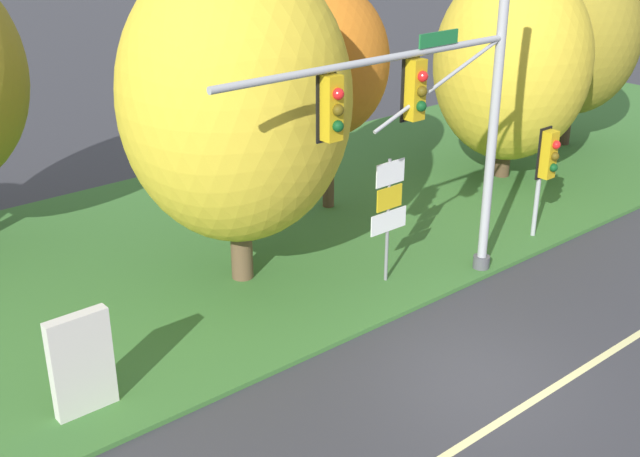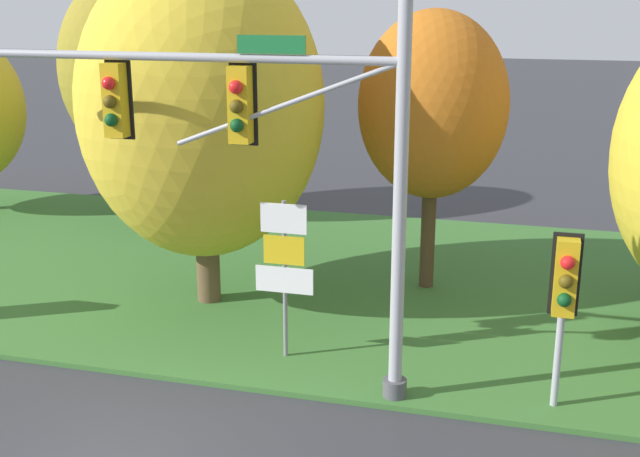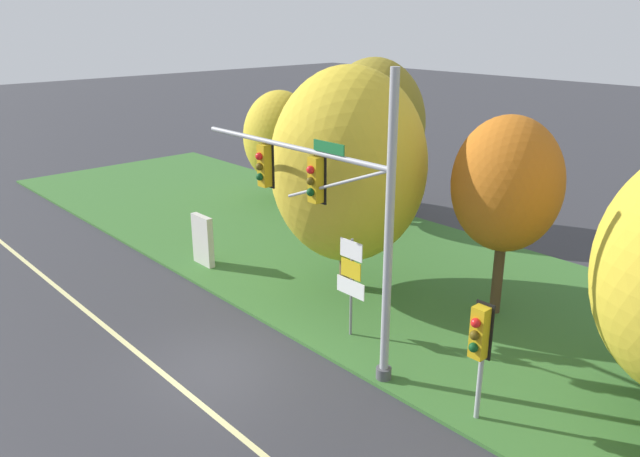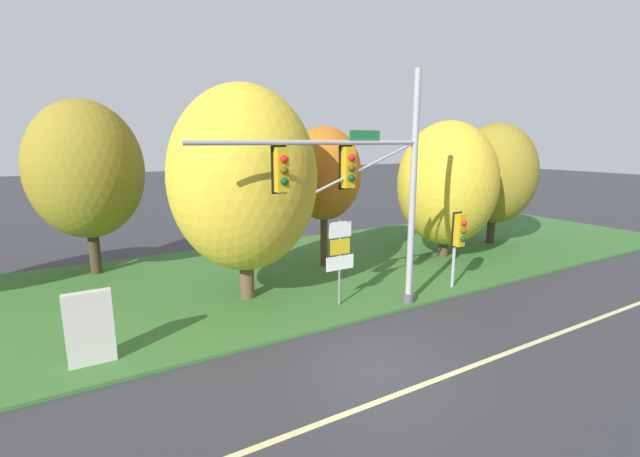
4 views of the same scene
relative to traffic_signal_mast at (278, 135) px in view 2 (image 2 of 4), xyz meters
The scene contains 7 objects.
grass_verge 7.13m from the traffic_signal_mast, 106.28° to the left, with size 48.00×11.50×0.10m, color #386B2D.
traffic_signal_mast is the anchor object (origin of this frame).
pedestrian_signal_near_kerb 5.06m from the traffic_signal_mast, ahead, with size 0.46×0.55×2.95m.
route_sign_post 2.65m from the traffic_signal_mast, 103.56° to the left, with size 1.08×0.08×2.97m.
tree_left_of_mast 11.81m from the traffic_signal_mast, 127.91° to the left, with size 4.49×4.49×7.20m.
tree_behind_signpost 4.27m from the traffic_signal_mast, 129.47° to the left, with size 5.07×5.07×7.44m.
tree_mid_verge 5.71m from the traffic_signal_mast, 71.97° to the left, with size 3.26×3.26×6.19m.
Camera 2 is at (5.50, -9.15, 6.55)m, focal length 45.00 mm.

